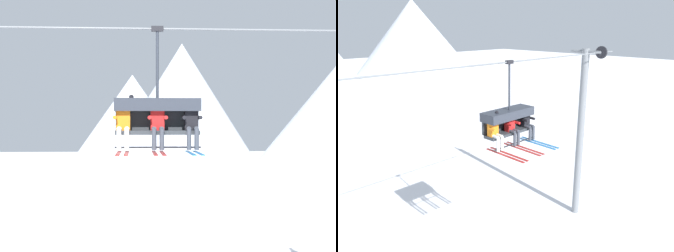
% 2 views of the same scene
% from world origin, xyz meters
% --- Properties ---
extents(mountain_peak_west, '(17.02, 17.02, 12.11)m').
position_xyz_m(mountain_peak_west, '(0.15, 49.16, 6.05)').
color(mountain_peak_west, silver).
rests_on(mountain_peak_west, ground_plane).
extents(mountain_peak_central, '(20.86, 20.86, 16.68)m').
position_xyz_m(mountain_peak_central, '(6.58, 54.18, 8.34)').
color(mountain_peak_central, silver).
rests_on(mountain_peak_central, ground_plane).
extents(lift_cable, '(15.76, 0.05, 0.05)m').
position_xyz_m(lift_cable, '(0.18, -0.80, 8.53)').
color(lift_cable, slate).
extents(chairlift_chair, '(2.01, 0.74, 2.84)m').
position_xyz_m(chairlift_chair, '(1.10, -0.73, 6.62)').
color(chairlift_chair, '#33383D').
extents(skier_orange, '(0.48, 1.70, 1.34)m').
position_xyz_m(skier_orange, '(0.31, -0.94, 6.34)').
color(skier_orange, orange).
extents(skier_red, '(0.46, 1.70, 1.23)m').
position_xyz_m(skier_red, '(1.10, -0.95, 6.32)').
color(skier_red, red).
extents(skier_black, '(0.46, 1.70, 1.23)m').
position_xyz_m(skier_black, '(1.90, -0.95, 6.32)').
color(skier_black, black).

